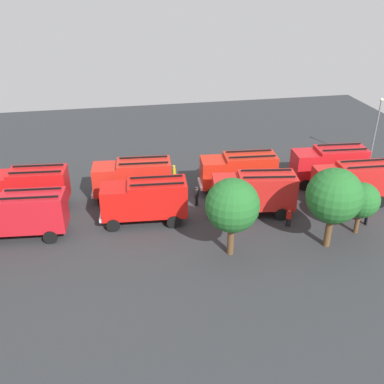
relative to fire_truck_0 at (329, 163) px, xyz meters
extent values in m
plane|color=#2D3033|center=(14.00, 2.08, -2.15)|extent=(65.70, 65.70, 0.00)
cube|color=red|center=(2.44, -0.19, -0.05)|extent=(2.39, 2.66, 2.60)
cube|color=#8C9EAD|center=(3.49, -0.27, 0.26)|extent=(0.24, 2.12, 1.46)
cube|color=red|center=(-1.05, 0.08, 0.10)|extent=(4.98, 2.86, 2.90)
cube|color=black|center=(-1.00, 0.77, 1.67)|extent=(4.32, 0.45, 0.12)
cube|color=black|center=(-1.10, -0.60, 1.67)|extent=(4.32, 0.45, 0.12)
cube|color=silver|center=(3.64, -0.28, -1.20)|extent=(0.38, 2.38, 0.28)
cylinder|color=black|center=(2.73, 0.99, -1.60)|extent=(1.12, 0.43, 1.10)
cylinder|color=black|center=(2.55, -1.40, -1.60)|extent=(1.12, 0.43, 1.10)
cylinder|color=black|center=(-2.15, 1.37, -1.60)|extent=(1.12, 0.43, 1.10)
cylinder|color=black|center=(-2.34, -1.02, -1.60)|extent=(1.12, 0.43, 1.10)
cube|color=red|center=(11.59, -0.17, -0.05)|extent=(2.38, 2.65, 2.60)
cube|color=#8C9EAD|center=(12.64, -0.24, 0.26)|extent=(0.24, 2.13, 1.46)
cube|color=red|center=(8.10, 0.09, 0.10)|extent=(4.97, 2.85, 2.90)
cube|color=black|center=(8.15, 0.78, 1.67)|extent=(4.32, 0.44, 0.12)
cube|color=black|center=(8.05, -0.60, 1.67)|extent=(4.32, 0.44, 0.12)
cube|color=silver|center=(12.79, -0.26, -1.20)|extent=(0.37, 2.38, 0.28)
cylinder|color=black|center=(11.88, 1.01, -1.60)|extent=(1.12, 0.43, 1.10)
cylinder|color=black|center=(11.70, -1.38, -1.60)|extent=(1.12, 0.43, 1.10)
cylinder|color=black|center=(6.99, 1.37, -1.60)|extent=(1.12, 0.43, 1.10)
cylinder|color=black|center=(6.81, -1.02, -1.60)|extent=(1.12, 0.43, 1.10)
cube|color=red|center=(21.47, -0.50, -0.05)|extent=(2.39, 2.66, 2.60)
cube|color=#8C9EAD|center=(22.52, -0.58, 0.26)|extent=(0.24, 2.12, 1.46)
cube|color=red|center=(17.98, -0.23, 0.10)|extent=(4.98, 2.86, 2.90)
cube|color=black|center=(18.03, 0.45, 1.67)|extent=(4.32, 0.45, 0.12)
cube|color=black|center=(17.93, -0.92, 1.67)|extent=(4.32, 0.45, 0.12)
cube|color=silver|center=(22.67, -0.59, -1.20)|extent=(0.38, 2.38, 0.28)
cylinder|color=black|center=(21.76, 0.68, -1.60)|extent=(1.12, 0.43, 1.10)
cylinder|color=black|center=(21.58, -1.71, -1.60)|extent=(1.12, 0.43, 1.10)
cylinder|color=black|center=(16.88, 1.06, -1.60)|extent=(1.12, 0.43, 1.10)
cylinder|color=black|center=(16.69, -1.34, -1.60)|extent=(1.12, 0.43, 1.10)
cube|color=red|center=(27.17, -0.05, 0.10)|extent=(5.00, 2.91, 2.90)
cube|color=black|center=(27.23, 0.63, 1.67)|extent=(4.31, 0.50, 0.12)
cube|color=black|center=(27.11, -0.74, 1.67)|extent=(4.31, 0.50, 0.12)
cylinder|color=black|center=(30.75, -1.57, -1.60)|extent=(1.13, 0.45, 1.10)
cylinder|color=black|center=(26.08, 1.25, -1.60)|extent=(1.13, 0.45, 1.10)
cylinder|color=black|center=(25.87, -1.14, -1.60)|extent=(1.13, 0.45, 1.10)
cube|color=red|center=(2.12, 3.98, -0.05)|extent=(2.32, 2.61, 2.60)
cube|color=#8C9EAD|center=(3.17, 3.93, 0.26)|extent=(0.19, 2.13, 1.46)
cube|color=red|center=(-1.38, 4.16, 0.10)|extent=(4.92, 2.74, 2.90)
cube|color=black|center=(-1.34, 4.84, 1.67)|extent=(4.32, 0.34, 0.12)
cube|color=black|center=(-1.41, 3.47, 1.67)|extent=(4.32, 0.34, 0.12)
cube|color=silver|center=(3.32, 3.92, -1.20)|extent=(0.32, 2.38, 0.28)
cylinder|color=black|center=(2.38, 5.17, -1.60)|extent=(1.12, 0.40, 1.10)
cylinder|color=black|center=(2.26, 2.77, -1.60)|extent=(1.12, 0.40, 1.10)
cylinder|color=black|center=(-2.51, 5.42, -1.60)|extent=(1.12, 0.40, 1.10)
cylinder|color=black|center=(-2.63, 3.02, -1.60)|extent=(1.12, 0.40, 1.10)
cube|color=red|center=(11.45, 4.02, -0.05)|extent=(2.54, 2.79, 2.60)
cube|color=#8C9EAD|center=(12.49, 3.87, 0.26)|extent=(0.39, 2.11, 1.46)
cube|color=red|center=(7.99, 4.53, 0.10)|extent=(5.11, 3.17, 2.90)
cube|color=black|center=(8.09, 5.21, 1.67)|extent=(4.29, 0.75, 0.12)
cube|color=black|center=(7.89, 3.85, 1.67)|extent=(4.29, 0.75, 0.12)
cube|color=silver|center=(12.64, 3.84, -1.20)|extent=(0.54, 2.38, 0.28)
cylinder|color=black|center=(11.82, 5.18, -1.60)|extent=(1.14, 0.51, 1.10)
cylinder|color=black|center=(11.47, 2.80, -1.60)|extent=(1.14, 0.51, 1.10)
cylinder|color=black|center=(6.97, 5.89, -1.60)|extent=(1.14, 0.51, 1.10)
cylinder|color=black|center=(6.62, 3.52, -1.60)|extent=(1.14, 0.51, 1.10)
cube|color=red|center=(20.78, 3.88, -0.05)|extent=(2.37, 2.65, 2.60)
cube|color=#8C9EAD|center=(21.83, 3.81, 0.26)|extent=(0.23, 2.13, 1.46)
cube|color=red|center=(17.29, 4.13, 0.10)|extent=(4.97, 2.84, 2.90)
cube|color=black|center=(17.34, 4.82, 1.67)|extent=(4.32, 0.43, 0.12)
cube|color=black|center=(17.24, 3.45, 1.67)|extent=(4.32, 0.43, 0.12)
cube|color=silver|center=(21.98, 3.80, -1.20)|extent=(0.37, 2.38, 0.28)
cylinder|color=black|center=(21.07, 5.06, -1.60)|extent=(1.12, 0.43, 1.10)
cylinder|color=black|center=(20.89, 2.67, -1.60)|extent=(1.12, 0.43, 1.10)
cylinder|color=black|center=(16.18, 5.42, -1.60)|extent=(1.12, 0.43, 1.10)
cylinder|color=black|center=(16.01, 3.02, -1.60)|extent=(1.12, 0.43, 1.10)
cube|color=red|center=(27.01, 4.62, 0.10)|extent=(5.00, 2.91, 2.90)
cube|color=black|center=(27.07, 5.31, 1.67)|extent=(4.31, 0.50, 0.12)
cube|color=black|center=(26.95, 3.94, 1.67)|extent=(4.31, 0.50, 0.12)
cylinder|color=black|center=(25.92, 5.92, -1.60)|extent=(1.13, 0.44, 1.10)
cylinder|color=black|center=(25.71, 3.53, -1.60)|extent=(1.13, 0.44, 1.10)
cylinder|color=black|center=(6.89, 6.95, -1.78)|extent=(0.16, 0.16, 0.75)
cylinder|color=black|center=(6.71, 7.05, -1.78)|extent=(0.16, 0.16, 0.75)
cube|color=#B7140F|center=(6.80, 7.00, -1.08)|extent=(0.48, 0.41, 0.65)
sphere|color=beige|center=(6.80, 7.00, -0.65)|extent=(0.21, 0.21, 0.21)
cylinder|color=#B7140F|center=(6.80, 7.00, -0.57)|extent=(0.26, 0.26, 0.06)
cylinder|color=black|center=(13.63, 2.14, -1.74)|extent=(0.16, 0.16, 0.83)
cylinder|color=black|center=(13.50, 1.97, -1.74)|extent=(0.16, 0.16, 0.83)
cube|color=black|center=(13.57, 2.05, -0.96)|extent=(0.44, 0.48, 0.72)
sphere|color=#9E704C|center=(13.57, 2.05, -0.48)|extent=(0.23, 0.23, 0.23)
cylinder|color=black|center=(13.57, 2.05, -0.39)|extent=(0.29, 0.29, 0.07)
cylinder|color=black|center=(14.86, -2.83, -1.73)|extent=(0.16, 0.16, 0.85)
cylinder|color=black|center=(14.88, -3.04, -1.73)|extent=(0.16, 0.16, 0.85)
cube|color=gold|center=(14.87, -2.93, -0.94)|extent=(0.29, 0.45, 0.74)
sphere|color=beige|center=(14.87, -2.93, -0.45)|extent=(0.24, 0.24, 0.24)
cylinder|color=gold|center=(14.87, -2.93, -0.35)|extent=(0.30, 0.30, 0.07)
cylinder|color=black|center=(1.24, 6.68, -1.75)|extent=(0.16, 0.16, 0.80)
cylinder|color=black|center=(1.16, 6.87, -1.75)|extent=(0.16, 0.16, 0.80)
cube|color=black|center=(1.20, 6.77, -1.00)|extent=(0.38, 0.48, 0.70)
sphere|color=brown|center=(1.20, 6.77, -0.54)|extent=(0.23, 0.23, 0.23)
cylinder|color=black|center=(1.20, 6.77, -0.45)|extent=(0.28, 0.28, 0.07)
cylinder|color=black|center=(0.30, 7.82, -1.75)|extent=(0.16, 0.16, 0.81)
cylinder|color=black|center=(0.31, 8.03, -1.75)|extent=(0.16, 0.16, 0.81)
cube|color=orange|center=(0.30, 7.93, -0.98)|extent=(0.27, 0.44, 0.71)
sphere|color=tan|center=(0.30, 7.93, -0.51)|extent=(0.23, 0.23, 0.23)
cylinder|color=orange|center=(0.30, 7.93, -0.42)|extent=(0.29, 0.29, 0.07)
cylinder|color=brown|center=(1.76, 8.91, -1.27)|extent=(0.35, 0.35, 1.77)
sphere|color=#236628|center=(1.76, 8.91, 0.82)|extent=(2.83, 2.83, 2.83)
cylinder|color=brown|center=(4.93, 10.20, -0.86)|extent=(0.52, 0.52, 2.59)
sphere|color=#236628|center=(4.93, 10.20, 2.20)|extent=(4.14, 4.14, 4.14)
cylinder|color=brown|center=(12.53, 9.85, -0.92)|extent=(0.49, 0.49, 2.47)
sphere|color=#236628|center=(12.53, 9.85, 1.99)|extent=(3.95, 3.95, 3.95)
cone|color=#F2600C|center=(11.35, -2.81, -1.84)|extent=(0.44, 0.44, 0.63)
cone|color=#F2600C|center=(6.43, -2.66, -1.80)|extent=(0.49, 0.49, 0.70)
cylinder|color=slate|center=(-7.17, -4.16, 1.24)|extent=(0.16, 0.16, 6.79)
sphere|color=#F2EFCC|center=(-7.17, -4.16, 4.82)|extent=(0.36, 0.36, 0.36)
camera|label=1|loc=(20.41, 36.16, 17.17)|focal=41.12mm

